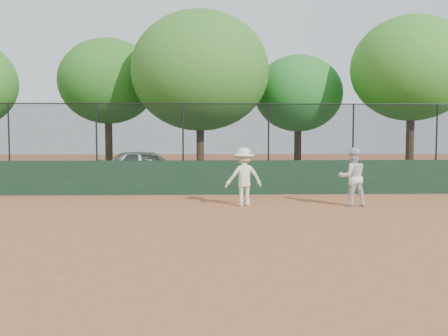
{
  "coord_description": "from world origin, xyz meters",
  "views": [
    {
      "loc": [
        0.32,
        -11.47,
        2.16
      ],
      "look_at": [
        0.8,
        2.2,
        1.2
      ],
      "focal_mm": 40.0,
      "sensor_mm": 36.0,
      "label": 1
    }
  ],
  "objects_px": {
    "tree_1": "(108,82)",
    "tree_2": "(200,71)",
    "player_second": "(352,177)",
    "player_main": "(244,177)",
    "tree_3": "(298,94)",
    "parked_car": "(147,166)",
    "tree_4": "(412,69)"
  },
  "relations": [
    {
      "from": "player_main",
      "to": "tree_3",
      "type": "xyz_separation_m",
      "value": [
        3.39,
        9.72,
        3.22
      ]
    },
    {
      "from": "tree_2",
      "to": "tree_3",
      "type": "bearing_deg",
      "value": 23.63
    },
    {
      "from": "parked_car",
      "to": "player_second",
      "type": "bearing_deg",
      "value": -152.5
    },
    {
      "from": "tree_3",
      "to": "tree_2",
      "type": "bearing_deg",
      "value": -156.37
    },
    {
      "from": "player_main",
      "to": "tree_3",
      "type": "distance_m",
      "value": 10.78
    },
    {
      "from": "tree_1",
      "to": "tree_3",
      "type": "xyz_separation_m",
      "value": [
        9.24,
        0.01,
        -0.55
      ]
    },
    {
      "from": "player_second",
      "to": "tree_1",
      "type": "distance_m",
      "value": 13.91
    },
    {
      "from": "tree_2",
      "to": "player_second",
      "type": "bearing_deg",
      "value": -59.42
    },
    {
      "from": "tree_4",
      "to": "player_main",
      "type": "bearing_deg",
      "value": -137.61
    },
    {
      "from": "player_second",
      "to": "tree_4",
      "type": "distance_m",
      "value": 9.77
    },
    {
      "from": "player_second",
      "to": "player_main",
      "type": "relative_size",
      "value": 0.96
    },
    {
      "from": "player_second",
      "to": "tree_3",
      "type": "height_order",
      "value": "tree_3"
    },
    {
      "from": "tree_2",
      "to": "tree_3",
      "type": "height_order",
      "value": "tree_2"
    },
    {
      "from": "tree_2",
      "to": "tree_4",
      "type": "xyz_separation_m",
      "value": [
        9.38,
        -0.33,
        0.11
      ]
    },
    {
      "from": "tree_3",
      "to": "parked_car",
      "type": "bearing_deg",
      "value": -160.93
    },
    {
      "from": "parked_car",
      "to": "tree_1",
      "type": "relative_size",
      "value": 0.64
    },
    {
      "from": "parked_car",
      "to": "tree_1",
      "type": "bearing_deg",
      "value": 25.34
    },
    {
      "from": "parked_car",
      "to": "player_main",
      "type": "height_order",
      "value": "player_main"
    },
    {
      "from": "player_main",
      "to": "tree_1",
      "type": "xyz_separation_m",
      "value": [
        -5.85,
        9.71,
        3.78
      ]
    },
    {
      "from": "tree_1",
      "to": "tree_2",
      "type": "bearing_deg",
      "value": -24.95
    },
    {
      "from": "parked_car",
      "to": "tree_4",
      "type": "height_order",
      "value": "tree_4"
    },
    {
      "from": "player_main",
      "to": "tree_1",
      "type": "distance_m",
      "value": 11.94
    },
    {
      "from": "player_main",
      "to": "tree_1",
      "type": "height_order",
      "value": "tree_1"
    },
    {
      "from": "tree_3",
      "to": "player_main",
      "type": "bearing_deg",
      "value": -109.23
    },
    {
      "from": "player_main",
      "to": "tree_2",
      "type": "xyz_separation_m",
      "value": [
        -1.38,
        7.63,
        4.03
      ]
    },
    {
      "from": "parked_car",
      "to": "tree_2",
      "type": "bearing_deg",
      "value": -96.61
    },
    {
      "from": "tree_3",
      "to": "tree_1",
      "type": "bearing_deg",
      "value": -179.93
    },
    {
      "from": "player_second",
      "to": "tree_4",
      "type": "height_order",
      "value": "tree_4"
    },
    {
      "from": "parked_car",
      "to": "player_main",
      "type": "bearing_deg",
      "value": -168.47
    },
    {
      "from": "player_second",
      "to": "tree_1",
      "type": "bearing_deg",
      "value": -50.27
    },
    {
      "from": "player_second",
      "to": "tree_1",
      "type": "height_order",
      "value": "tree_1"
    },
    {
      "from": "player_main",
      "to": "tree_3",
      "type": "relative_size",
      "value": 0.3
    }
  ]
}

